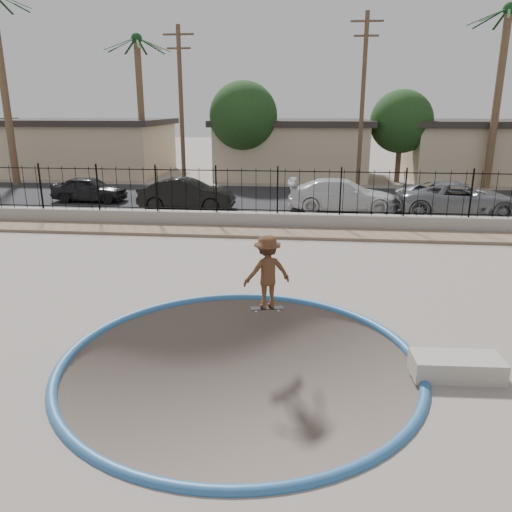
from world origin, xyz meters
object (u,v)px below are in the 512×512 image
Objects in this scene: skater at (267,276)px; car_c at (343,195)px; skateboard at (267,308)px; concrete_ledge at (456,367)px; car_a at (90,189)px; car_d at (459,199)px; car_b at (187,194)px.

car_c is at bearing -125.29° from skater.
skater is 0.83m from skateboard.
concrete_ledge is 0.42× the size of car_a.
skater reaches higher than car_d.
skateboard is 0.15× the size of car_d.
concrete_ledge is 15.08m from car_d.
skater is 0.47× the size of car_a.
skater is 12.58m from car_c.
concrete_ledge is 0.29× the size of car_d.
car_b is 0.88× the size of car_c.
skater is at bearing 169.87° from car_c.
skateboard is at bearing -157.90° from car_b.
concrete_ledge is at bearing 164.52° from car_d.
car_d is at bearing -94.24° from car_c.
car_c is at bearing -93.77° from car_a.
car_a is 0.85× the size of car_b.
concrete_ledge is at bearing 119.91° from skater.
skater reaches higher than car_b.
skateboard is 14.09m from car_d.
car_a is at bearing 84.70° from car_d.
car_b is (-4.80, 11.80, -0.12)m from skater.
car_a is 5.74m from car_b.
concrete_ledge is (3.70, -2.73, 0.14)m from skateboard.
skateboard is 0.22× the size of car_a.
car_a reaches higher than concrete_ledge.
car_c is 5.14m from car_d.
skater is 0.35× the size of car_c.
car_c is at bearing 94.38° from concrete_ledge.
concrete_ledge is at bearing -149.72° from car_b.
concrete_ledge is at bearing -174.08° from car_c.
skater is 14.07m from car_d.
car_c is at bearing 67.43° from skateboard.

